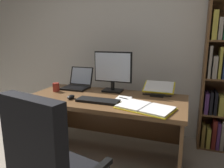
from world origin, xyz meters
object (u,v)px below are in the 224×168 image
object	(u,v)px
monitor	(113,72)
pen	(125,98)
laptop	(78,84)
notepad	(123,99)
open_binder	(145,108)
coffee_mug	(56,87)
desk	(108,112)
keyboard	(98,101)
reading_stand_with_book	(159,88)
computer_mouse	(71,97)

from	to	relation	value
monitor	pen	distance (m)	0.42
laptop	pen	world-z (taller)	laptop
monitor	notepad	size ratio (longest dim) A/B	2.19
open_binder	pen	distance (m)	0.32
open_binder	coffee_mug	xyz separation A→B (m)	(-1.10, 0.26, 0.04)
desk	keyboard	distance (m)	0.32
reading_stand_with_book	coffee_mug	size ratio (longest dim) A/B	3.38
reading_stand_with_book	open_binder	xyz separation A→B (m)	(-0.04, -0.56, -0.05)
open_binder	computer_mouse	bearing A→B (deg)	-168.39
laptop	notepad	world-z (taller)	laptop
coffee_mug	laptop	bearing A→B (deg)	57.02
keyboard	pen	bearing A→B (deg)	33.98
coffee_mug	computer_mouse	bearing A→B (deg)	-33.56
keyboard	monitor	bearing A→B (deg)	90.00
desk	laptop	world-z (taller)	laptop
desk	coffee_mug	xyz separation A→B (m)	(-0.63, -0.03, 0.24)
computer_mouse	laptop	bearing A→B (deg)	110.53
laptop	coffee_mug	xyz separation A→B (m)	(-0.15, -0.24, -0.00)
notepad	pen	distance (m)	0.02
desk	pen	size ratio (longest dim) A/B	11.80
desk	reading_stand_with_book	world-z (taller)	reading_stand_with_book
keyboard	open_binder	bearing A→B (deg)	-5.98
monitor	open_binder	xyz separation A→B (m)	(0.48, -0.49, -0.22)
desk	notepad	size ratio (longest dim) A/B	7.87
keyboard	notepad	bearing A→B (deg)	36.45
monitor	notepad	xyz separation A→B (m)	(0.21, -0.28, -0.22)
monitor	laptop	xyz separation A→B (m)	(-0.47, 0.01, -0.18)
keyboard	reading_stand_with_book	distance (m)	0.73
reading_stand_with_book	laptop	bearing A→B (deg)	-176.49
notepad	coffee_mug	world-z (taller)	coffee_mug
desk	monitor	bearing A→B (deg)	92.75
computer_mouse	reading_stand_with_book	world-z (taller)	reading_stand_with_book
notepad	pen	size ratio (longest dim) A/B	1.50
keyboard	reading_stand_with_book	size ratio (longest dim) A/B	1.25
laptop	keyboard	size ratio (longest dim) A/B	0.78
keyboard	desk	bearing A→B (deg)	87.83
notepad	pen	world-z (taller)	pen
desk	notepad	xyz separation A→B (m)	(0.20, -0.09, 0.20)
monitor	laptop	world-z (taller)	monitor
laptop	coffee_mug	bearing A→B (deg)	-122.98
open_binder	pen	world-z (taller)	open_binder
desk	reading_stand_with_book	distance (m)	0.63
reading_stand_with_book	computer_mouse	bearing A→B (deg)	-148.12
laptop	desk	bearing A→B (deg)	-22.99
reading_stand_with_book	notepad	size ratio (longest dim) A/B	1.60
monitor	computer_mouse	xyz separation A→B (m)	(-0.30, -0.44, -0.21)
keyboard	reading_stand_with_book	xyz separation A→B (m)	(0.52, 0.51, 0.05)
coffee_mug	keyboard	bearing A→B (deg)	-18.91
monitor	reading_stand_with_book	xyz separation A→B (m)	(0.52, 0.07, -0.17)
monitor	computer_mouse	distance (m)	0.57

